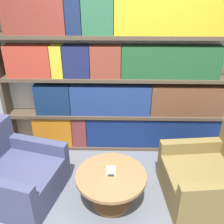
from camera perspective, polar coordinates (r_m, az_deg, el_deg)
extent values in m
plane|color=slate|center=(3.24, 1.97, -21.82)|extent=(14.00, 14.00, 0.00)
cube|color=silver|center=(3.83, 2.05, 8.12)|extent=(3.43, 0.05, 2.32)
cube|color=brown|center=(4.06, -22.76, 7.07)|extent=(0.05, 0.30, 2.32)
cube|color=brown|center=(4.25, 1.81, -6.99)|extent=(3.33, 0.30, 0.05)
cube|color=brown|center=(3.96, 1.93, -0.42)|extent=(3.33, 0.30, 0.05)
cube|color=brown|center=(3.71, 2.07, 7.45)|extent=(3.33, 0.30, 0.05)
cube|color=brown|center=(3.55, 2.24, 16.24)|extent=(3.33, 0.30, 0.05)
cube|color=orange|center=(4.20, -12.58, -3.88)|extent=(0.59, 0.20, 0.48)
cube|color=brown|center=(4.13, -7.01, -4.01)|extent=(0.22, 0.20, 0.48)
cube|color=navy|center=(4.12, 8.74, -4.18)|extent=(2.02, 0.20, 0.48)
cube|color=navy|center=(3.93, -12.69, 2.77)|extent=(0.51, 0.20, 0.45)
cube|color=navy|center=(3.82, -0.33, 2.73)|extent=(1.16, 0.20, 0.45)
cube|color=brown|center=(3.95, 15.98, 2.47)|extent=(1.05, 0.20, 0.45)
cube|color=#B43A2B|center=(3.81, -17.68, 10.55)|extent=(0.61, 0.20, 0.44)
cube|color=gold|center=(3.70, -11.83, 10.80)|extent=(0.16, 0.20, 0.44)
cube|color=#1B234F|center=(3.65, -7.69, 10.90)|extent=(0.36, 0.20, 0.44)
cube|color=brown|center=(3.61, -1.42, 10.96)|extent=(0.41, 0.20, 0.44)
cube|color=#20542C|center=(3.68, 12.63, 10.61)|extent=(1.33, 0.20, 0.44)
cube|color=maroon|center=(3.63, -16.70, 19.76)|extent=(0.79, 0.20, 0.49)
cube|color=#19264C|center=(3.52, -8.39, 20.33)|extent=(0.19, 0.20, 0.49)
cube|color=#2B6745|center=(3.49, -3.14, 20.49)|extent=(0.40, 0.20, 0.49)
cube|color=gold|center=(3.57, 15.25, 19.80)|extent=(1.71, 0.20, 0.49)
cube|color=#42476B|center=(3.52, -19.32, -14.06)|extent=(1.13, 1.12, 0.41)
cube|color=#42476B|center=(3.08, -23.19, -14.92)|extent=(0.79, 0.32, 0.17)
cube|color=#42476B|center=(3.56, -15.65, -6.98)|extent=(0.79, 0.32, 0.17)
cube|color=olive|center=(3.48, 19.29, -14.61)|extent=(1.01, 1.00, 0.41)
cube|color=olive|center=(3.56, 16.64, -7.13)|extent=(0.80, 0.20, 0.17)
cube|color=olive|center=(3.01, 21.76, -15.72)|extent=(0.80, 0.20, 0.17)
cylinder|color=olive|center=(3.22, -0.21, -16.71)|extent=(0.15, 0.15, 0.41)
cylinder|color=olive|center=(3.36, -0.20, -18.98)|extent=(0.45, 0.45, 0.03)
cylinder|color=olive|center=(3.07, -0.21, -13.76)|extent=(0.81, 0.81, 0.04)
cube|color=black|center=(3.05, -0.21, -13.41)|extent=(0.07, 0.06, 0.01)
cube|color=white|center=(3.02, -0.22, -12.60)|extent=(0.11, 0.01, 0.12)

